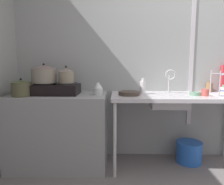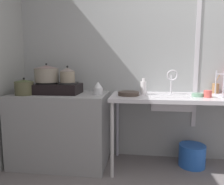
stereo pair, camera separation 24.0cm
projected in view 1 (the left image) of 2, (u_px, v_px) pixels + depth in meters
The scene contains 17 objects.
wall_back at pixel (203, 48), 2.66m from camera, with size 5.48×0.10×2.77m, color #929595.
wall_metal_strip at pixel (193, 36), 2.59m from camera, with size 0.05×0.01×2.21m, color #B9B6BC.
counter_concrete at pixel (59, 130), 2.47m from camera, with size 1.10×0.62×0.84m, color gray.
counter_sink at pixel (178, 100), 2.39m from camera, with size 1.49×0.62×0.84m.
stove at pixel (56, 89), 2.41m from camera, with size 0.52×0.34×0.13m.
pot_on_left_burner at pixel (44, 74), 2.39m from camera, with size 0.28×0.28×0.22m.
pot_on_right_burner at pixel (66, 75), 2.38m from camera, with size 0.17×0.17×0.19m.
pot_beside_stove at pixel (21, 88), 2.27m from camera, with size 0.21×0.21×0.19m.
percolator at pixel (98, 88), 2.37m from camera, with size 0.11×0.11×0.15m.
sink_basin at pixel (169, 101), 2.37m from camera, with size 0.41×0.28×0.14m, color #B9B6BC.
faucet at pixel (170, 77), 2.46m from camera, with size 0.12×0.07×0.28m.
frying_pan at pixel (129, 93), 2.35m from camera, with size 0.23×0.23×0.04m, color #3B3129.
cup_by_rack at pixel (205, 93), 2.29m from camera, with size 0.08×0.08×0.07m, color #C74E48.
small_bowl_on_drainboard at pixel (196, 94), 2.34m from camera, with size 0.13×0.13×0.04m, color slate.
bottle_by_sink at pixel (143, 87), 2.43m from camera, with size 0.07×0.07×0.18m.
utensil_jar at pixel (209, 87), 2.62m from camera, with size 0.08×0.08×0.22m.
bucket_on_floor at pixel (189, 152), 2.57m from camera, with size 0.30×0.30×0.25m, color blue.
Camera 1 is at (-1.08, -1.24, 1.18)m, focal length 34.15 mm.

